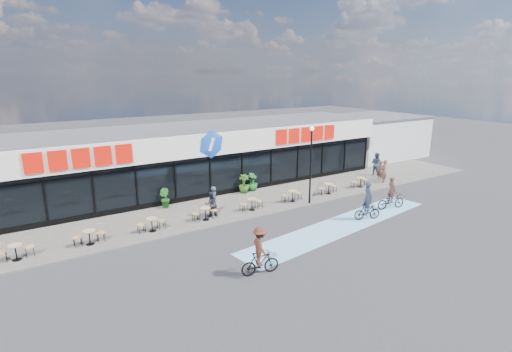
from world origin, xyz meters
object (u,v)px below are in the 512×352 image
(bistro_set_0, at_px, (16,250))
(potted_plant_right, at_px, (253,182))
(patron_right, at_px, (211,204))
(potted_plant_left, at_px, (165,198))
(pedestrian_b, at_px, (376,164))
(lamp_post, at_px, (311,158))
(cyclist_b, at_px, (391,198))
(pedestrian_a, at_px, (380,170))
(potted_plant_mid, at_px, (244,184))
(patron_left, at_px, (213,201))
(cyclist_a, at_px, (368,205))
(pedestrian_c, at_px, (384,171))

(bistro_set_0, relative_size, potted_plant_right, 1.20)
(bistro_set_0, distance_m, potted_plant_right, 15.30)
(patron_right, bearing_deg, bistro_set_0, 16.42)
(potted_plant_left, distance_m, pedestrian_b, 17.70)
(lamp_post, bearing_deg, cyclist_b, -41.42)
(pedestrian_a, height_order, pedestrian_b, pedestrian_b)
(potted_plant_mid, relative_size, patron_left, 0.75)
(potted_plant_left, height_order, cyclist_a, cyclist_a)
(bistro_set_0, xyz_separation_m, cyclist_a, (17.59, -4.87, 0.33))
(potted_plant_mid, bearing_deg, bistro_set_0, -166.73)
(potted_plant_right, xyz_separation_m, cyclist_a, (2.69, -8.35, 0.14))
(pedestrian_b, bearing_deg, cyclist_a, 116.14)
(lamp_post, height_order, cyclist_b, lamp_post)
(patron_right, bearing_deg, potted_plant_right, -132.46)
(cyclist_b, bearing_deg, pedestrian_b, 47.74)
(pedestrian_b, xyz_separation_m, pedestrian_c, (-1.30, -1.91, -0.05))
(patron_right, distance_m, pedestrian_c, 14.56)
(patron_left, distance_m, patron_right, 0.28)
(lamp_post, distance_m, bistro_set_0, 16.73)
(bistro_set_0, distance_m, cyclist_a, 18.26)
(potted_plant_left, height_order, pedestrian_a, pedestrian_a)
(cyclist_a, bearing_deg, pedestrian_a, 36.42)
(potted_plant_left, height_order, patron_right, patron_right)
(patron_right, xyz_separation_m, cyclist_b, (10.30, -4.65, -0.17))
(pedestrian_c, bearing_deg, potted_plant_right, -56.47)
(potted_plant_right, relative_size, cyclist_a, 0.55)
(lamp_post, bearing_deg, pedestrian_a, 10.09)
(bistro_set_0, distance_m, pedestrian_c, 24.58)
(patron_left, height_order, pedestrian_c, pedestrian_c)
(potted_plant_right, relative_size, pedestrian_c, 0.72)
(patron_left, bearing_deg, lamp_post, 143.19)
(patron_left, bearing_deg, bistro_set_0, -21.57)
(pedestrian_a, distance_m, pedestrian_c, 0.76)
(potted_plant_right, bearing_deg, potted_plant_mid, -168.76)
(potted_plant_right, distance_m, cyclist_b, 9.51)
(lamp_post, relative_size, cyclist_a, 2.17)
(cyclist_b, bearing_deg, cyclist_a, -168.75)
(bistro_set_0, bearing_deg, pedestrian_a, 1.24)
(lamp_post, relative_size, potted_plant_right, 3.90)
(pedestrian_b, relative_size, cyclist_a, 0.82)
(patron_right, relative_size, pedestrian_a, 0.96)
(lamp_post, xyz_separation_m, pedestrian_a, (8.42, 1.50, -2.22))
(potted_plant_left, relative_size, pedestrian_b, 0.65)
(lamp_post, xyz_separation_m, patron_right, (-6.48, 1.28, -2.25))
(potted_plant_left, relative_size, potted_plant_mid, 0.93)
(pedestrian_b, bearing_deg, bistro_set_0, 81.31)
(potted_plant_right, bearing_deg, patron_right, -147.03)
(potted_plant_mid, bearing_deg, lamp_post, -60.43)
(patron_left, bearing_deg, pedestrian_c, 153.56)
(patron_left, bearing_deg, potted_plant_left, -78.73)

